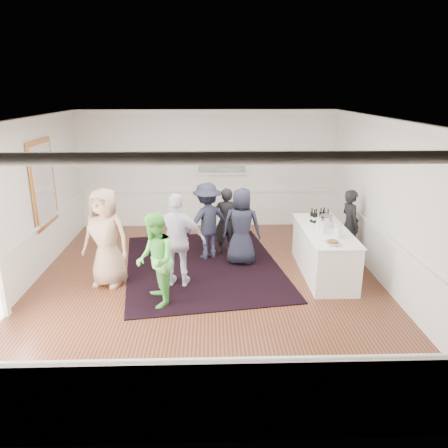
{
  "coord_description": "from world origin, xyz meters",
  "views": [
    {
      "loc": [
        0.09,
        -7.88,
        3.73
      ],
      "look_at": [
        0.34,
        0.2,
        1.21
      ],
      "focal_mm": 35.0,
      "sensor_mm": 36.0,
      "label": 1
    }
  ],
  "objects_px": {
    "guest_navy": "(242,226)",
    "bartender": "(350,225)",
    "ice_bucket": "(326,221)",
    "guest_dark_b": "(225,221)",
    "guest_lilac": "(178,241)",
    "guest_green": "(155,260)",
    "serving_table": "(324,251)",
    "nut_bowl": "(333,243)",
    "guest_tan": "(106,238)",
    "guest_dark_a": "(207,221)"
  },
  "relations": [
    {
      "from": "guest_navy",
      "to": "bartender",
      "type": "bearing_deg",
      "value": -165.24
    },
    {
      "from": "ice_bucket",
      "to": "guest_dark_b",
      "type": "bearing_deg",
      "value": 152.39
    },
    {
      "from": "guest_navy",
      "to": "guest_lilac",
      "type": "bearing_deg",
      "value": 50.32
    },
    {
      "from": "guest_lilac",
      "to": "guest_dark_b",
      "type": "bearing_deg",
      "value": -110.82
    },
    {
      "from": "guest_green",
      "to": "ice_bucket",
      "type": "height_order",
      "value": "guest_green"
    },
    {
      "from": "serving_table",
      "to": "nut_bowl",
      "type": "xyz_separation_m",
      "value": [
        -0.1,
        -0.91,
        0.52
      ]
    },
    {
      "from": "serving_table",
      "to": "guest_lilac",
      "type": "bearing_deg",
      "value": -171.15
    },
    {
      "from": "guest_tan",
      "to": "guest_lilac",
      "type": "relative_size",
      "value": 1.05
    },
    {
      "from": "serving_table",
      "to": "guest_dark_a",
      "type": "height_order",
      "value": "guest_dark_a"
    },
    {
      "from": "serving_table",
      "to": "guest_navy",
      "type": "relative_size",
      "value": 1.41
    },
    {
      "from": "guest_lilac",
      "to": "guest_tan",
      "type": "bearing_deg",
      "value": 5.36
    },
    {
      "from": "guest_tan",
      "to": "ice_bucket",
      "type": "xyz_separation_m",
      "value": [
        4.42,
        0.57,
        0.12
      ]
    },
    {
      "from": "serving_table",
      "to": "nut_bowl",
      "type": "height_order",
      "value": "nut_bowl"
    },
    {
      "from": "guest_dark_b",
      "to": "guest_navy",
      "type": "bearing_deg",
      "value": 107.96
    },
    {
      "from": "guest_tan",
      "to": "guest_dark_b",
      "type": "distance_m",
      "value": 2.89
    },
    {
      "from": "nut_bowl",
      "to": "serving_table",
      "type": "bearing_deg",
      "value": 83.97
    },
    {
      "from": "guest_dark_b",
      "to": "ice_bucket",
      "type": "height_order",
      "value": "guest_dark_b"
    },
    {
      "from": "bartender",
      "to": "nut_bowl",
      "type": "distance_m",
      "value": 1.96
    },
    {
      "from": "guest_tan",
      "to": "nut_bowl",
      "type": "height_order",
      "value": "guest_tan"
    },
    {
      "from": "bartender",
      "to": "guest_navy",
      "type": "xyz_separation_m",
      "value": [
        -2.44,
        -0.19,
        0.05
      ]
    },
    {
      "from": "ice_bucket",
      "to": "nut_bowl",
      "type": "relative_size",
      "value": 0.9
    },
    {
      "from": "serving_table",
      "to": "guest_dark_b",
      "type": "distance_m",
      "value": 2.38
    },
    {
      "from": "nut_bowl",
      "to": "guest_dark_b",
      "type": "bearing_deg",
      "value": 131.11
    },
    {
      "from": "guest_lilac",
      "to": "nut_bowl",
      "type": "height_order",
      "value": "guest_lilac"
    },
    {
      "from": "bartender",
      "to": "guest_green",
      "type": "xyz_separation_m",
      "value": [
        -4.09,
        -2.09,
        0.05
      ]
    },
    {
      "from": "guest_dark_a",
      "to": "nut_bowl",
      "type": "height_order",
      "value": "guest_dark_a"
    },
    {
      "from": "guest_green",
      "to": "guest_lilac",
      "type": "xyz_separation_m",
      "value": [
        0.34,
        0.8,
        0.08
      ]
    },
    {
      "from": "serving_table",
      "to": "nut_bowl",
      "type": "relative_size",
      "value": 8.34
    },
    {
      "from": "guest_tan",
      "to": "nut_bowl",
      "type": "bearing_deg",
      "value": 9.36
    },
    {
      "from": "guest_green",
      "to": "guest_dark_b",
      "type": "xyz_separation_m",
      "value": [
        1.32,
        2.52,
        -0.07
      ]
    },
    {
      "from": "guest_tan",
      "to": "guest_dark_a",
      "type": "relative_size",
      "value": 1.12
    },
    {
      "from": "bartender",
      "to": "guest_lilac",
      "type": "xyz_separation_m",
      "value": [
        -3.75,
        -1.29,
        0.13
      ]
    },
    {
      "from": "bartender",
      "to": "guest_dark_b",
      "type": "relative_size",
      "value": 1.03
    },
    {
      "from": "serving_table",
      "to": "bartender",
      "type": "height_order",
      "value": "bartender"
    },
    {
      "from": "guest_dark_a",
      "to": "guest_navy",
      "type": "height_order",
      "value": "guest_dark_a"
    },
    {
      "from": "guest_dark_a",
      "to": "ice_bucket",
      "type": "bearing_deg",
      "value": 132.69
    },
    {
      "from": "guest_dark_a",
      "to": "nut_bowl",
      "type": "distance_m",
      "value": 3.0
    },
    {
      "from": "ice_bucket",
      "to": "guest_dark_a",
      "type": "bearing_deg",
      "value": 162.22
    },
    {
      "from": "bartender",
      "to": "guest_tan",
      "type": "xyz_separation_m",
      "value": [
        -5.14,
        -1.21,
        0.17
      ]
    },
    {
      "from": "guest_tan",
      "to": "guest_green",
      "type": "relative_size",
      "value": 1.15
    },
    {
      "from": "guest_navy",
      "to": "guest_dark_a",
      "type": "bearing_deg",
      "value": -14.46
    },
    {
      "from": "guest_tan",
      "to": "guest_lilac",
      "type": "bearing_deg",
      "value": 13.13
    },
    {
      "from": "bartender",
      "to": "ice_bucket",
      "type": "xyz_separation_m",
      "value": [
        -0.72,
        -0.64,
        0.29
      ]
    },
    {
      "from": "guest_dark_b",
      "to": "ice_bucket",
      "type": "distance_m",
      "value": 2.34
    },
    {
      "from": "guest_dark_a",
      "to": "ice_bucket",
      "type": "height_order",
      "value": "guest_dark_a"
    },
    {
      "from": "guest_tan",
      "to": "guest_lilac",
      "type": "height_order",
      "value": "guest_tan"
    },
    {
      "from": "serving_table",
      "to": "guest_green",
      "type": "distance_m",
      "value": 3.56
    },
    {
      "from": "guest_dark_b",
      "to": "guest_lilac",
      "type": "bearing_deg",
      "value": 50.67
    },
    {
      "from": "bartender",
      "to": "guest_dark_a",
      "type": "bearing_deg",
      "value": 76.02
    },
    {
      "from": "guest_tan",
      "to": "ice_bucket",
      "type": "bearing_deg",
      "value": 23.81
    }
  ]
}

